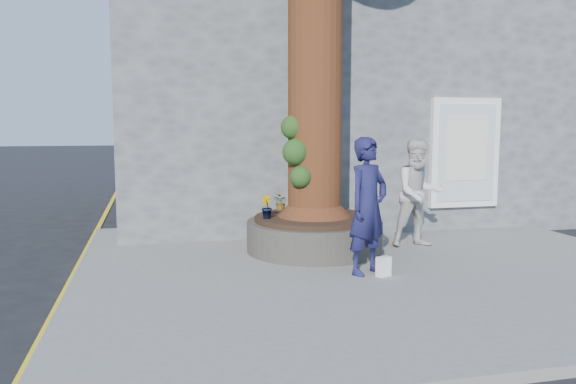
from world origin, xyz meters
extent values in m
plane|color=black|center=(0.00, 0.00, 0.00)|extent=(120.00, 120.00, 0.00)
cube|color=slate|center=(1.50, 1.00, 0.06)|extent=(9.00, 8.00, 0.12)
cube|color=yellow|center=(-3.05, 1.00, 0.00)|extent=(0.10, 30.00, 0.01)
cube|color=#525557|center=(2.50, 7.20, 3.00)|extent=(10.00, 8.00, 6.00)
cube|color=white|center=(4.30, 3.14, 1.70)|extent=(1.50, 0.12, 2.20)
cube|color=silver|center=(4.30, 3.08, 1.70)|extent=(1.25, 0.04, 1.95)
cube|color=silver|center=(4.30, 3.06, 1.80)|extent=(0.90, 0.02, 1.30)
cylinder|color=black|center=(0.80, 2.00, 0.38)|extent=(2.30, 2.30, 0.52)
cylinder|color=black|center=(0.80, 2.00, 0.68)|extent=(2.04, 2.04, 0.08)
cone|color=#411D10|center=(0.80, 2.00, 1.07)|extent=(1.24, 1.24, 0.70)
sphere|color=#1E4316|center=(0.42, 1.80, 1.82)|extent=(0.44, 0.44, 0.44)
sphere|color=#1E4316|center=(0.48, 1.70, 1.42)|extent=(0.36, 0.36, 0.36)
sphere|color=#1E4316|center=(0.40, 1.92, 2.22)|extent=(0.40, 0.40, 0.40)
imported|color=#17173F|center=(1.12, 0.39, 1.10)|extent=(0.86, 0.75, 1.97)
imported|color=silver|center=(2.67, 1.89, 1.07)|extent=(0.93, 0.73, 1.90)
cube|color=white|center=(1.29, 0.18, 0.26)|extent=(0.23, 0.18, 0.28)
imported|color=gray|center=(1.46, 1.54, 0.91)|extent=(0.25, 0.22, 0.39)
imported|color=gray|center=(-0.05, 1.94, 0.92)|extent=(0.28, 0.28, 0.39)
imported|color=gray|center=(0.51, 1.87, 0.90)|extent=(0.29, 0.29, 0.37)
imported|color=gray|center=(0.39, 2.75, 0.87)|extent=(0.32, 0.34, 0.31)
camera|label=1|loc=(-1.86, -7.05, 2.25)|focal=35.00mm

